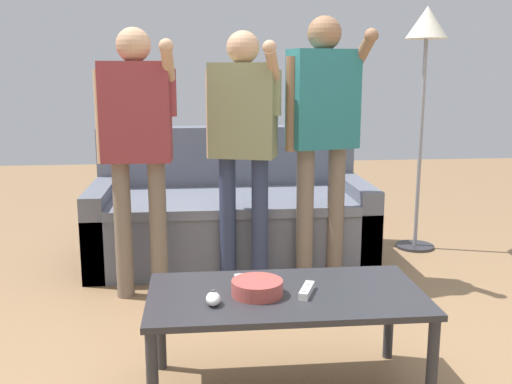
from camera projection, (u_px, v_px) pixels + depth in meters
The scene contains 11 objects.
ground_plane at pixel (289, 359), 2.72m from camera, with size 12.00×12.00×0.00m, color #93704C.
couch at pixel (230, 216), 4.17m from camera, with size 1.88×0.95×0.90m.
coffee_table at pixel (286, 304), 2.38m from camera, with size 1.10×0.57×0.43m.
snack_bowl at pixel (257, 288), 2.33m from camera, with size 0.20×0.20×0.06m, color #B24C47.
game_remote_nunchuk at pixel (213, 299), 2.24m from camera, with size 0.06×0.09×0.05m.
floor_lamp at pixel (426, 46), 4.16m from camera, with size 0.29×0.29×1.74m.
player_left at pixel (137, 132), 3.30m from camera, with size 0.45×0.33×1.53m.
player_center at pixel (243, 130), 3.48m from camera, with size 0.44×0.41×1.52m.
player_right at pixel (323, 119), 3.55m from camera, with size 0.51×0.33×1.61m.
game_remote_wand_near at pixel (307, 291), 2.34m from camera, with size 0.09×0.15×0.03m.
game_remote_wand_far at pixel (242, 283), 2.43m from camera, with size 0.06×0.16×0.03m.
Camera 1 is at (-0.40, -2.49, 1.30)m, focal length 41.71 mm.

